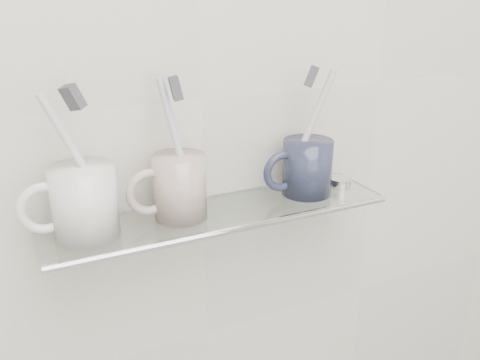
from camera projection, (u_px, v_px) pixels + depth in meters
wall_back at (201, 100)px, 0.76m from camera, size 2.50×0.00×2.50m
shelf_glass at (220, 214)px, 0.77m from camera, size 0.50×0.12×0.01m
shelf_rail at (236, 229)px, 0.72m from camera, size 0.50×0.01×0.01m
bracket_left at (65, 236)px, 0.73m from camera, size 0.02×0.03×0.02m
bracket_right at (323, 187)px, 0.90m from camera, size 0.02×0.03×0.02m
mug_left at (84, 202)px, 0.68m from camera, size 0.10×0.10×0.09m
mug_left_handle at (45, 208)px, 0.66m from camera, size 0.07×0.01×0.07m
toothbrush_left at (80, 161)px, 0.66m from camera, size 0.09×0.02×0.18m
bristles_left at (73, 97)px, 0.63m from camera, size 0.03×0.03×0.04m
mug_center at (180, 187)px, 0.73m from camera, size 0.10×0.10×0.09m
mug_center_handle at (150, 192)px, 0.71m from camera, size 0.07×0.01×0.07m
toothbrush_center at (178, 148)px, 0.71m from camera, size 0.05×0.03×0.19m
bristles_center at (176, 88)px, 0.68m from camera, size 0.02×0.03×0.03m
mug_right at (307, 167)px, 0.82m from camera, size 0.09×0.09×0.09m
mug_right_handle at (282, 171)px, 0.80m from camera, size 0.06×0.01×0.06m
toothbrush_right at (309, 130)px, 0.79m from camera, size 0.08×0.03×0.18m
bristles_right at (312, 76)px, 0.77m from camera, size 0.03×0.03×0.03m
chrome_cap at (340, 182)px, 0.85m from camera, size 0.03×0.03×0.01m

